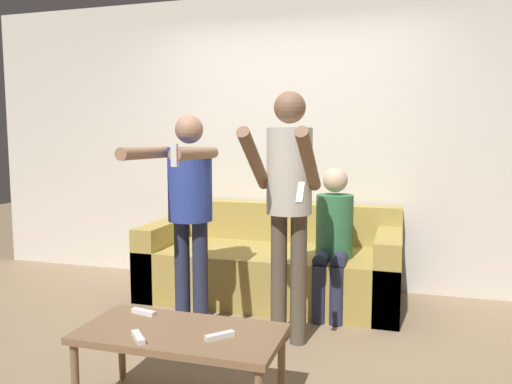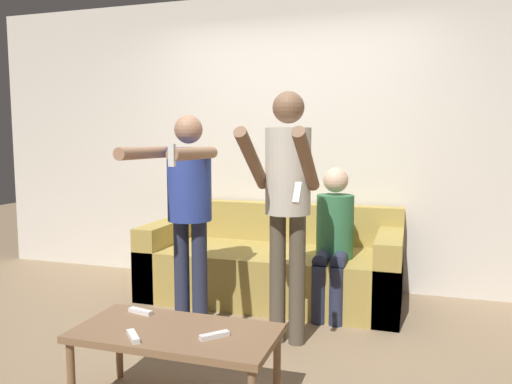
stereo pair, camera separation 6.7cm
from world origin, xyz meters
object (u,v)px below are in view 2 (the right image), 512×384
object	(u,v)px
person_seated	(334,235)
remote_far	(141,311)
couch	(272,266)
coffee_table	(176,338)
person_standing_right	(287,190)
person_standing_left	(188,198)
remote_near	(133,336)
remote_mid	(214,335)

from	to	relation	value
person_seated	remote_far	bearing A→B (deg)	-118.90
couch	coffee_table	world-z (taller)	couch
couch	person_standing_right	bearing A→B (deg)	-68.76
couch	remote_far	world-z (taller)	couch
couch	person_standing_left	bearing A→B (deg)	-111.04
person_standing_left	coffee_table	size ratio (longest dim) A/B	1.50
remote_far	person_standing_left	bearing A→B (deg)	96.15
couch	remote_near	size ratio (longest dim) A/B	16.09
person_seated	remote_near	distance (m)	1.95
person_standing_left	remote_near	world-z (taller)	person_standing_left
person_standing_left	remote_far	size ratio (longest dim) A/B	9.98
couch	person_standing_left	xyz separation A→B (m)	(-0.35, -0.92, 0.69)
couch	person_standing_right	size ratio (longest dim) A/B	1.29
remote_far	remote_mid	bearing A→B (deg)	-20.14
couch	person_standing_left	size ratio (longest dim) A/B	1.41
person_standing_left	remote_far	world-z (taller)	person_standing_left
couch	remote_far	bearing A→B (deg)	-98.80
coffee_table	remote_far	size ratio (longest dim) A/B	6.64
person_seated	remote_near	xyz separation A→B (m)	(-0.68, -1.82, -0.20)
coffee_table	remote_near	xyz separation A→B (m)	(-0.14, -0.16, 0.05)
person_seated	remote_mid	size ratio (longest dim) A/B	8.60
remote_mid	person_standing_right	bearing A→B (deg)	83.85
coffee_table	person_standing_right	bearing A→B (deg)	71.02
couch	remote_far	distance (m)	1.76
couch	remote_far	size ratio (longest dim) A/B	14.05
couch	remote_mid	distance (m)	1.94
person_standing_left	remote_mid	size ratio (longest dim) A/B	11.49
coffee_table	remote_mid	size ratio (longest dim) A/B	7.65
coffee_table	remote_far	world-z (taller)	remote_far
person_standing_left	coffee_table	distance (m)	1.19
person_standing_left	remote_mid	distance (m)	1.28
coffee_table	person_seated	bearing A→B (deg)	71.96
person_standing_left	remote_near	distance (m)	1.26
couch	person_seated	xyz separation A→B (m)	(0.56, -0.23, 0.36)
person_seated	person_standing_left	bearing A→B (deg)	-142.83
person_standing_right	remote_far	size ratio (longest dim) A/B	10.91
person_seated	coffee_table	distance (m)	1.76
person_standing_right	remote_near	distance (m)	1.37
coffee_table	couch	bearing A→B (deg)	90.68
person_standing_right	coffee_table	world-z (taller)	person_standing_right
remote_near	remote_far	world-z (taller)	same
coffee_table	remote_mid	world-z (taller)	remote_mid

